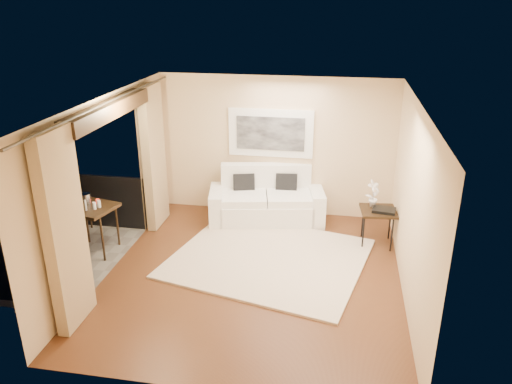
% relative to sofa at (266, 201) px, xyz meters
% --- Properties ---
extents(floor, '(5.00, 5.00, 0.00)m').
position_rel_sofa_xyz_m(floor, '(0.12, -2.10, -0.37)').
color(floor, brown).
rests_on(floor, ground).
extents(room_shell, '(5.00, 6.40, 5.00)m').
position_rel_sofa_xyz_m(room_shell, '(-2.01, -2.10, 2.15)').
color(room_shell, white).
rests_on(room_shell, ground).
extents(balcony, '(1.81, 2.60, 1.17)m').
position_rel_sofa_xyz_m(balcony, '(-3.19, -2.10, -0.19)').
color(balcony, '#605B56').
rests_on(balcony, ground).
extents(curtains, '(0.16, 4.80, 2.64)m').
position_rel_sofa_xyz_m(curtains, '(-1.99, -2.10, 0.97)').
color(curtains, tan).
rests_on(curtains, ground).
extents(artwork, '(1.62, 0.07, 0.92)m').
position_rel_sofa_xyz_m(artwork, '(0.01, 0.37, 1.25)').
color(artwork, white).
rests_on(artwork, room_shell).
extents(rug, '(3.52, 3.24, 0.04)m').
position_rel_sofa_xyz_m(rug, '(0.28, -1.57, -0.35)').
color(rug, beige).
rests_on(rug, floor).
extents(sofa, '(2.28, 1.31, 1.03)m').
position_rel_sofa_xyz_m(sofa, '(0.00, 0.00, 0.00)').
color(sofa, white).
rests_on(sofa, floor).
extents(side_table, '(0.65, 0.65, 0.65)m').
position_rel_sofa_xyz_m(side_table, '(2.05, -0.69, 0.22)').
color(side_table, black).
rests_on(side_table, floor).
extents(tray, '(0.42, 0.34, 0.05)m').
position_rel_sofa_xyz_m(tray, '(2.13, -0.75, 0.31)').
color(tray, black).
rests_on(tray, side_table).
extents(orchid, '(0.30, 0.30, 0.48)m').
position_rel_sofa_xyz_m(orchid, '(1.95, -0.58, 0.52)').
color(orchid, white).
rests_on(orchid, side_table).
extents(bistro_table, '(0.83, 0.83, 0.82)m').
position_rel_sofa_xyz_m(bistro_table, '(-2.65, -1.79, 0.37)').
color(bistro_table, black).
rests_on(bistro_table, balcony).
extents(balcony_chair_far, '(0.47, 0.47, 1.01)m').
position_rel_sofa_xyz_m(balcony_chair_far, '(-3.36, -1.22, 0.22)').
color(balcony_chair_far, black).
rests_on(balcony_chair_far, balcony).
extents(balcony_chair_near, '(0.43, 0.44, 0.95)m').
position_rel_sofa_xyz_m(balcony_chair_near, '(-3.14, -3.00, 0.19)').
color(balcony_chair_near, black).
rests_on(balcony_chair_near, balcony).
extents(ice_bucket, '(0.18, 0.18, 0.20)m').
position_rel_sofa_xyz_m(ice_bucket, '(-2.77, -1.73, 0.55)').
color(ice_bucket, silver).
rests_on(ice_bucket, bistro_table).
extents(candle, '(0.06, 0.06, 0.07)m').
position_rel_sofa_xyz_m(candle, '(-2.61, -1.62, 0.49)').
color(candle, red).
rests_on(candle, bistro_table).
extents(vase, '(0.04, 0.04, 0.18)m').
position_rel_sofa_xyz_m(vase, '(-2.66, -1.93, 0.54)').
color(vase, silver).
rests_on(vase, bistro_table).
extents(glass_a, '(0.06, 0.06, 0.12)m').
position_rel_sofa_xyz_m(glass_a, '(-2.55, -1.87, 0.51)').
color(glass_a, white).
rests_on(glass_a, bistro_table).
extents(glass_b, '(0.06, 0.06, 0.12)m').
position_rel_sofa_xyz_m(glass_b, '(-2.51, -1.78, 0.51)').
color(glass_b, silver).
rests_on(glass_b, bistro_table).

